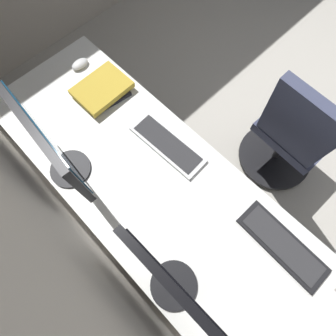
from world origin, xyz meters
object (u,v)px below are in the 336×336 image
Objects in this scene: drawer_pedestal at (191,244)px; monitor_primary at (50,146)px; mouse_main at (80,64)px; office_chair at (291,137)px; keyboard_spare at (168,144)px; monitor_secondary at (176,288)px; keyboard_main at (282,245)px; book_stack_near at (103,89)px.

drawer_pedestal is 1.39× the size of monitor_primary.
monitor_primary is 4.82× the size of mouse_main.
drawer_pedestal is at bearing 169.16° from mouse_main.
mouse_main is 0.11× the size of office_chair.
mouse_main is at bearing 0.31° from keyboard_spare.
monitor_secondary is at bearing 179.46° from monitor_primary.
drawer_pedestal is 1.38× the size of monitor_secondary.
office_chair reaches higher than mouse_main.
keyboard_spare is at bearing 1.30° from keyboard_main.
keyboard_main is 0.99× the size of keyboard_spare.
book_stack_near is (0.24, -0.41, -0.23)m from monitor_primary.
mouse_main is (1.15, -0.22, 0.40)m from drawer_pedestal.
office_chair is at bearing -86.14° from monitor_secondary.
monitor_primary reaches higher than office_chair.
keyboard_spare is at bearing -41.93° from monitor_secondary.
monitor_secondary is 1.18× the size of keyboard_spare.
drawer_pedestal is at bearing -72.94° from monitor_secondary.
office_chair is at bearing -141.05° from book_stack_near.
monitor_primary is 1.18× the size of keyboard_main.
monitor_secondary is at bearing 64.24° from keyboard_main.
monitor_secondary is 0.56m from keyboard_main.
monitor_secondary reaches higher than keyboard_main.
drawer_pedestal is at bearing 167.57° from book_stack_near.
mouse_main is 1.37m from office_chair.
keyboard_main is 4.08× the size of mouse_main.
mouse_main is (1.44, 0.02, 0.01)m from keyboard_main.
drawer_pedestal is 6.68× the size of mouse_main.
monitor_secondary is at bearing 93.86° from office_chair.
drawer_pedestal is 2.37× the size of book_stack_near.
drawer_pedestal is 0.62m from keyboard_spare.
monitor_primary reaches higher than drawer_pedestal.
keyboard_main is (-0.95, -0.45, -0.25)m from monitor_primary.
keyboard_main and keyboard_spare have the same top height.
mouse_main is at bearing -10.84° from drawer_pedestal.
keyboard_main is 0.71m from keyboard_spare.
book_stack_near is 0.30× the size of office_chair.
mouse_main is at bearing -19.76° from monitor_secondary.
keyboard_main is 1.44m from mouse_main.
office_chair reaches higher than drawer_pedestal.
monitor_primary is (0.66, 0.21, 0.64)m from drawer_pedestal.
monitor_primary reaches higher than book_stack_near.
monitor_primary reaches higher than keyboard_main.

